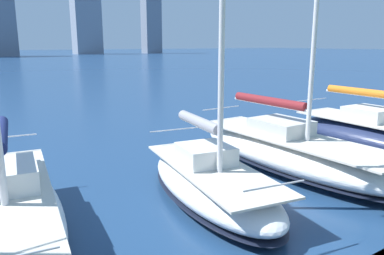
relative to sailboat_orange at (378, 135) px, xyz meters
The scene contains 4 objects.
sailboat_orange is the anchor object (origin of this frame).
sailboat_maroon 4.86m from the sailboat_orange, ahead, with size 2.93×9.25×12.02m.
sailboat_grey 8.99m from the sailboat_orange, ahead, with size 3.51×6.91×9.58m.
sailboat_navy 14.38m from the sailboat_orange, ahead, with size 3.58×8.53×11.00m.
Camera 1 is at (6.32, 2.10, 4.59)m, focal length 35.00 mm.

